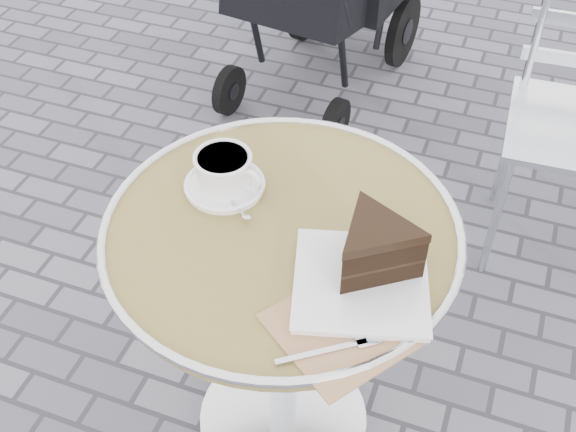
% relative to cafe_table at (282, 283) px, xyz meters
% --- Properties ---
extents(ground, '(80.00, 80.00, 0.00)m').
position_rel_cafe_table_xyz_m(ground, '(0.00, 0.00, -0.57)').
color(ground, slate).
rests_on(ground, ground).
extents(cafe_table, '(0.72, 0.72, 0.74)m').
position_rel_cafe_table_xyz_m(cafe_table, '(0.00, 0.00, 0.00)').
color(cafe_table, silver).
rests_on(cafe_table, ground).
extents(cappuccino_set, '(0.17, 0.17, 0.08)m').
position_rel_cafe_table_xyz_m(cappuccino_set, '(-0.15, 0.07, 0.20)').
color(cappuccino_set, white).
rests_on(cappuccino_set, cafe_table).
extents(cake_plate_set, '(0.30, 0.40, 0.13)m').
position_rel_cafe_table_xyz_m(cake_plate_set, '(0.20, -0.06, 0.22)').
color(cake_plate_set, '#AA7A5D').
rests_on(cake_plate_set, cafe_table).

